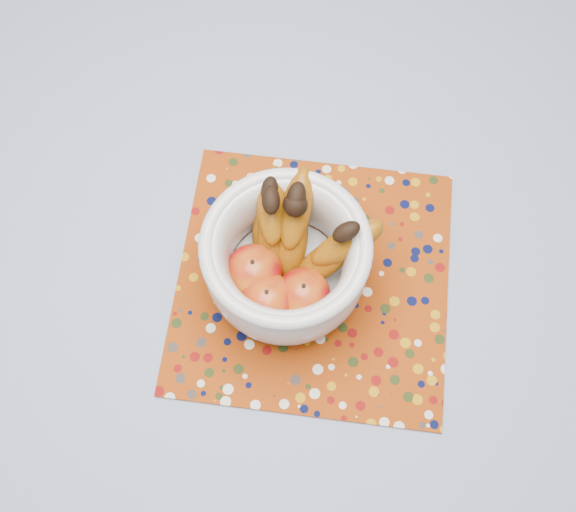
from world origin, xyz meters
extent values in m
plane|color=#2D2826|center=(0.00, 0.00, 0.00)|extent=(4.00, 4.00, 0.00)
cube|color=brown|center=(0.00, 0.00, 0.73)|extent=(1.20, 1.20, 0.04)
cube|color=slate|center=(0.00, 0.00, 0.76)|extent=(1.32, 1.32, 0.01)
cube|color=#842F07|center=(0.09, -0.11, 0.76)|extent=(0.46, 0.46, 0.00)
cylinder|color=silver|center=(0.06, -0.12, 0.77)|extent=(0.10, 0.10, 0.01)
cylinder|color=silver|center=(0.06, -0.12, 0.78)|extent=(0.15, 0.15, 0.01)
torus|color=silver|center=(0.06, -0.12, 0.88)|extent=(0.20, 0.20, 0.02)
ellipsoid|color=maroon|center=(0.03, -0.15, 0.82)|extent=(0.07, 0.07, 0.06)
ellipsoid|color=maroon|center=(0.10, -0.15, 0.81)|extent=(0.07, 0.07, 0.06)
ellipsoid|color=maroon|center=(0.07, -0.18, 0.82)|extent=(0.07, 0.07, 0.06)
sphere|color=black|center=(0.05, -0.08, 0.89)|extent=(0.03, 0.03, 0.03)
camera|label=1|loc=(0.22, -0.38, 1.58)|focal=42.00mm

